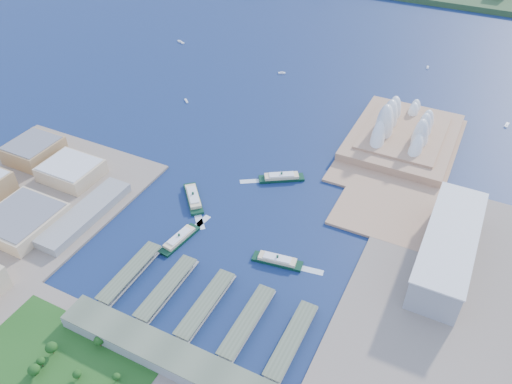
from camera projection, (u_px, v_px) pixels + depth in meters
The scene contains 16 objects.
ground at pixel (232, 251), 507.84m from camera, with size 3000.00×3000.00×0.00m, color #0E1C44.
peninsula at pixel (400, 149), 650.48m from camera, with size 135.00×220.00×3.00m, color tan.
opera_house at pixel (407, 121), 646.21m from camera, with size 134.00×180.00×58.00m, color white, non-canonical shape.
toaster_building at pixel (448, 248), 482.50m from camera, with size 45.00×155.00×35.00m, color gray.
ferry_wharves at pixel (206, 305), 447.76m from camera, with size 184.00×90.00×9.30m, color #535D46, non-canonical shape.
terminal_building at pixel (168, 356), 402.86m from camera, with size 200.00×28.00×12.00m, color gray.
park at pixel (48, 372), 389.54m from camera, with size 150.00×110.00×16.00m, color #194714, non-canonical shape.
ferry_a at pixel (193, 196), 568.02m from camera, with size 14.30×56.18×10.62m, color black, non-canonical shape.
ferry_b at pixel (282, 176), 598.22m from camera, with size 13.81×54.27×10.26m, color black, non-canonical shape.
ferry_c at pixel (179, 238), 515.76m from camera, with size 13.12×51.53×9.74m, color black, non-canonical shape.
ferry_d at pixel (277, 259), 492.22m from camera, with size 12.82×50.35×9.52m, color black, non-canonical shape.
boat_a at pixel (186, 101), 752.49m from camera, with size 3.04×12.15×2.34m, color white, non-canonical shape.
boat_b at pixel (282, 73), 826.49m from camera, with size 4.02×11.49×3.10m, color white, non-canonical shape.
boat_c at pixel (507, 125), 697.40m from camera, with size 3.87×13.27×2.99m, color white, non-canonical shape.
boat_d at pixel (181, 42), 929.29m from camera, with size 3.91×17.88×3.02m, color white, non-canonical shape.
boat_e at pixel (428, 67), 844.16m from camera, with size 3.25×10.22×2.51m, color white, non-canonical shape.
Camera 1 is at (182.57, -309.72, 364.41)m, focal length 35.00 mm.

